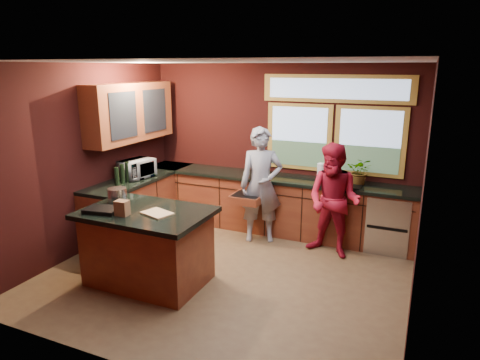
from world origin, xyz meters
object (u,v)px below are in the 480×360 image
Objects in this scene: person_grey at (261,185)px; stock_pot at (117,195)px; cutting_board at (157,213)px; person_red at (334,201)px; island at (148,246)px.

stock_pot is at bearing -151.35° from person_grey.
cutting_board is 0.78m from stock_pot.
person_red is 2.49m from cutting_board.
person_red reaches higher than cutting_board.
person_grey is 1.97m from cutting_board.
person_red is at bearing 45.60° from cutting_board.
person_grey is at bearing 72.32° from cutting_board.
stock_pot is (-0.75, 0.20, 0.08)m from cutting_board.
stock_pot is (-1.35, -1.68, 0.15)m from person_grey.
cutting_board reaches higher than island.
island is at bearing 165.96° from cutting_board.
island is 0.80m from stock_pot.
person_grey is at bearing 66.41° from island.
person_red is 2.95m from stock_pot.
island is at bearing -15.26° from stock_pot.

